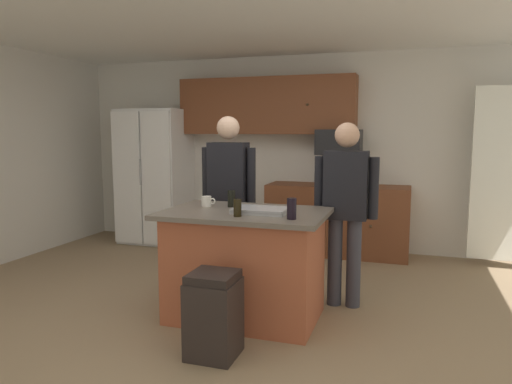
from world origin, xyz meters
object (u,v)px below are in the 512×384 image
person_host_foreground (229,189)px  glass_dark_ale (237,208)px  kitchen_island (245,264)px  refrigerator (155,176)px  microwave_over_range (339,142)px  serving_tray (261,210)px  glass_stout_tall (231,199)px  glass_short_whisky (292,209)px  person_guest_by_door (346,202)px  mug_ceramic_white (207,201)px  trash_bin (214,315)px

person_host_foreground → glass_dark_ale: size_ratio=12.61×
kitchen_island → refrigerator: bearing=133.4°
microwave_over_range → kitchen_island: size_ratio=0.41×
glass_dark_ale → serving_tray: 0.26m
glass_stout_tall → glass_short_whisky: size_ratio=0.91×
refrigerator → serving_tray: size_ratio=4.30×
person_guest_by_door → person_host_foreground: size_ratio=0.96×
glass_stout_tall → mug_ceramic_white: glass_stout_tall is taller
refrigerator → glass_stout_tall: refrigerator is taller
refrigerator → kitchen_island: size_ratio=1.39×
mug_ceramic_white → serving_tray: mug_ceramic_white is taller
glass_dark_ale → mug_ceramic_white: size_ratio=1.05×
glass_short_whisky → trash_bin: size_ratio=0.27×
person_host_foreground → trash_bin: size_ratio=2.85×
person_host_foreground → kitchen_island: bearing=0.0°
person_guest_by_door → person_host_foreground: 1.21m
kitchen_island → person_host_foreground: bearing=120.5°
person_guest_by_door → glass_stout_tall: 1.02m
refrigerator → person_host_foreground: size_ratio=1.09×
glass_dark_ale → glass_short_whisky: size_ratio=0.85×
person_guest_by_door → refrigerator: bearing=-66.2°
glass_short_whisky → serving_tray: 0.37m
refrigerator → kitchen_island: bearing=-46.6°
refrigerator → serving_tray: (2.33, -2.35, 0.00)m
glass_stout_tall → glass_short_whisky: glass_short_whisky is taller
refrigerator → kitchen_island: refrigerator is taller
kitchen_island → person_guest_by_door: size_ratio=0.82×
microwave_over_range → person_host_foreground: size_ratio=0.32×
glass_dark_ale → trash_bin: 0.84m
person_host_foreground → trash_bin: 1.70m
glass_short_whisky → serving_tray: (-0.31, 0.20, -0.06)m
glass_dark_ale → serving_tray: bearing=60.3°
refrigerator → serving_tray: 3.31m
person_host_foreground → refrigerator: bearing=-162.4°
glass_short_whisky → microwave_over_range: bearing=90.7°
microwave_over_range → person_host_foreground: person_host_foreground is taller
refrigerator → mug_ceramic_white: size_ratio=14.46×
glass_dark_ale → glass_short_whisky: bearing=2.6°
person_host_foreground → glass_dark_ale: person_host_foreground is taller
mug_ceramic_white → glass_short_whisky: glass_short_whisky is taller
person_guest_by_door → glass_dark_ale: person_guest_by_door is taller
trash_bin → person_host_foreground: bearing=107.2°
person_guest_by_door → serving_tray: bearing=8.8°
mug_ceramic_white → person_guest_by_door: bearing=19.9°
microwave_over_range → trash_bin: (-0.40, -3.16, -1.15)m
trash_bin → refrigerator: bearing=125.9°
person_host_foreground → serving_tray: bearing=6.4°
person_host_foreground → glass_short_whisky: (0.89, -0.98, -0.00)m
person_host_foreground → mug_ceramic_white: bearing=-27.6°
person_guest_by_door → serving_tray: (-0.61, -0.59, -0.01)m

